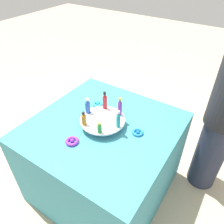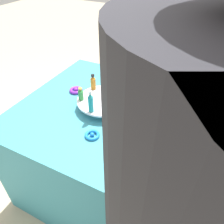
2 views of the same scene
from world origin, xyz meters
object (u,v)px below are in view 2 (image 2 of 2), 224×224
object	(u,v)px
bottle_purple	(116,101)
ribbon_bow_purple	(76,90)
ribbon_bow_blue	(92,135)
bottle_teal	(91,102)
ribbon_bow_teal	(143,98)
display_stand	(104,101)
bottle_amber	(93,82)
bottle_red	(127,90)
bottle_blue	(115,81)
bottle_green	(81,94)

from	to	relation	value
bottle_purple	ribbon_bow_purple	world-z (taller)	bottle_purple
ribbon_bow_purple	ribbon_bow_blue	size ratio (longest dim) A/B	1.13
bottle_teal	ribbon_bow_teal	size ratio (longest dim) A/B	1.72
display_stand	bottle_teal	size ratio (longest dim) A/B	2.40
bottle_purple	bottle_amber	distance (m)	0.29
bottle_amber	bottle_red	bearing A→B (deg)	177.40
display_stand	bottle_purple	distance (m)	0.17
display_stand	bottle_purple	xyz separation A→B (m)	(-0.12, 0.08, 0.09)
bottle_amber	ribbon_bow_purple	size ratio (longest dim) A/B	1.16
bottle_blue	bottle_amber	bearing A→B (deg)	27.40
bottle_amber	ribbon_bow_teal	bearing A→B (deg)	-159.73
display_stand	bottle_blue	bearing A→B (deg)	-92.60
bottle_green	bottle_blue	bearing A→B (deg)	-122.60
bottle_green	bottle_red	distance (m)	0.29
bottle_red	display_stand	bearing A→B (deg)	27.40
bottle_purple	bottle_blue	xyz separation A→B (m)	(0.11, -0.22, -0.01)
ribbon_bow_blue	bottle_purple	bearing A→B (deg)	-104.89
bottle_green	ribbon_bow_teal	distance (m)	0.42
bottle_blue	ribbon_bow_blue	size ratio (longest dim) A/B	1.54
bottle_red	ribbon_bow_teal	bearing A→B (deg)	-118.67
bottle_green	ribbon_bow_blue	size ratio (longest dim) A/B	1.02
display_stand	bottle_teal	xyz separation A→B (m)	(0.01, 0.14, 0.08)
ribbon_bow_purple	ribbon_bow_teal	bearing A→B (deg)	-165.42
bottle_purple	bottle_blue	bearing A→B (deg)	-62.60
ribbon_bow_purple	ribbon_bow_blue	world-z (taller)	ribbon_bow_purple
bottle_amber	ribbon_bow_purple	xyz separation A→B (m)	(0.15, 0.00, -0.10)
bottle_purple	bottle_amber	bearing A→B (deg)	-32.60
bottle_blue	ribbon_bow_purple	size ratio (longest dim) A/B	1.36
ribbon_bow_teal	bottle_purple	bearing A→B (deg)	74.20
bottle_red	bottle_blue	bearing A→B (deg)	-32.60
bottle_teal	bottle_amber	size ratio (longest dim) A/B	1.29
display_stand	bottle_teal	world-z (taller)	bottle_teal
ribbon_bow_purple	ribbon_bow_blue	distance (m)	0.48
display_stand	bottle_purple	size ratio (longest dim) A/B	2.22
display_stand	bottle_purple	world-z (taller)	bottle_purple
ribbon_bow_teal	bottle_teal	bearing A→B (deg)	58.86
bottle_amber	ribbon_bow_teal	xyz separation A→B (m)	(-0.32, -0.12, -0.10)
bottle_red	ribbon_bow_purple	size ratio (longest dim) A/B	1.59
bottle_teal	ribbon_bow_purple	world-z (taller)	bottle_teal
bottle_blue	bottle_teal	bearing A→B (deg)	87.40
bottle_purple	bottle_blue	distance (m)	0.25
bottle_green	ribbon_bow_blue	world-z (taller)	bottle_green
bottle_red	bottle_blue	size ratio (longest dim) A/B	1.16
display_stand	bottle_green	bearing A→B (deg)	27.40
bottle_red	ribbon_bow_blue	xyz separation A→B (m)	(0.06, 0.33, -0.12)
bottle_green	bottle_blue	distance (m)	0.25
bottle_green	ribbon_bow_purple	size ratio (longest dim) A/B	0.90
display_stand	ribbon_bow_purple	bearing A→B (deg)	-15.42
bottle_amber	bottle_blue	bearing A→B (deg)	-152.60
ribbon_bow_blue	display_stand	bearing A→B (deg)	-75.42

